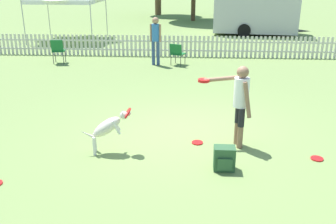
{
  "coord_description": "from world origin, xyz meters",
  "views": [
    {
      "loc": [
        0.06,
        -7.17,
        3.07
      ],
      "look_at": [
        -0.36,
        -0.82,
        0.74
      ],
      "focal_mm": 40.0,
      "sensor_mm": 36.0,
      "label": 1
    }
  ],
  "objects_px": {
    "leaping_dog": "(108,127)",
    "equipment_trailer": "(256,8)",
    "folding_chair_center": "(58,49)",
    "frisbee_near_handler": "(317,159)",
    "handler_person": "(239,98)",
    "folding_chair_blue_left": "(177,52)",
    "spectator_standing": "(156,36)",
    "frisbee_midfield": "(197,143)",
    "backpack_on_grass": "(224,159)"
  },
  "relations": [
    {
      "from": "spectator_standing",
      "to": "equipment_trailer",
      "type": "xyz_separation_m",
      "value": [
        4.72,
        7.89,
        0.37
      ]
    },
    {
      "from": "equipment_trailer",
      "to": "frisbee_near_handler",
      "type": "bearing_deg",
      "value": -86.42
    },
    {
      "from": "handler_person",
      "to": "backpack_on_grass",
      "type": "distance_m",
      "value": 1.27
    },
    {
      "from": "leaping_dog",
      "to": "frisbee_near_handler",
      "type": "relative_size",
      "value": 4.4
    },
    {
      "from": "leaping_dog",
      "to": "spectator_standing",
      "type": "height_order",
      "value": "spectator_standing"
    },
    {
      "from": "handler_person",
      "to": "leaping_dog",
      "type": "bearing_deg",
      "value": 90.16
    },
    {
      "from": "leaping_dog",
      "to": "folding_chair_blue_left",
      "type": "distance_m",
      "value": 7.25
    },
    {
      "from": "frisbee_midfield",
      "to": "folding_chair_center",
      "type": "relative_size",
      "value": 0.24
    },
    {
      "from": "leaping_dog",
      "to": "folding_chair_center",
      "type": "bearing_deg",
      "value": -165.01
    },
    {
      "from": "backpack_on_grass",
      "to": "equipment_trailer",
      "type": "relative_size",
      "value": 0.08
    },
    {
      "from": "folding_chair_center",
      "to": "frisbee_midfield",
      "type": "bearing_deg",
      "value": 119.42
    },
    {
      "from": "folding_chair_center",
      "to": "spectator_standing",
      "type": "height_order",
      "value": "spectator_standing"
    },
    {
      "from": "folding_chair_blue_left",
      "to": "folding_chair_center",
      "type": "distance_m",
      "value": 4.37
    },
    {
      "from": "frisbee_near_handler",
      "to": "folding_chair_blue_left",
      "type": "xyz_separation_m",
      "value": [
        -2.8,
        7.23,
        0.46
      ]
    },
    {
      "from": "folding_chair_blue_left",
      "to": "equipment_trailer",
      "type": "xyz_separation_m",
      "value": [
        3.95,
        7.89,
        0.94
      ]
    },
    {
      "from": "folding_chair_center",
      "to": "equipment_trailer",
      "type": "distance_m",
      "value": 11.5
    },
    {
      "from": "backpack_on_grass",
      "to": "folding_chair_blue_left",
      "type": "xyz_separation_m",
      "value": [
        -1.12,
        7.72,
        0.27
      ]
    },
    {
      "from": "spectator_standing",
      "to": "leaping_dog",
      "type": "bearing_deg",
      "value": 100.64
    },
    {
      "from": "frisbee_near_handler",
      "to": "frisbee_midfield",
      "type": "xyz_separation_m",
      "value": [
        -2.12,
        0.54,
        0.0
      ]
    },
    {
      "from": "frisbee_near_handler",
      "to": "backpack_on_grass",
      "type": "xyz_separation_m",
      "value": [
        -1.68,
        -0.49,
        0.19
      ]
    },
    {
      "from": "folding_chair_center",
      "to": "handler_person",
      "type": "bearing_deg",
      "value": 123.04
    },
    {
      "from": "frisbee_near_handler",
      "to": "folding_chair_center",
      "type": "xyz_separation_m",
      "value": [
        -7.17,
        7.23,
        0.53
      ]
    },
    {
      "from": "frisbee_near_handler",
      "to": "folding_chair_blue_left",
      "type": "height_order",
      "value": "folding_chair_blue_left"
    },
    {
      "from": "frisbee_midfield",
      "to": "equipment_trailer",
      "type": "relative_size",
      "value": 0.04
    },
    {
      "from": "leaping_dog",
      "to": "equipment_trailer",
      "type": "bearing_deg",
      "value": 151.53
    },
    {
      "from": "frisbee_near_handler",
      "to": "equipment_trailer",
      "type": "xyz_separation_m",
      "value": [
        1.15,
        15.12,
        1.4
      ]
    },
    {
      "from": "frisbee_midfield",
      "to": "spectator_standing",
      "type": "relative_size",
      "value": 0.13
    },
    {
      "from": "handler_person",
      "to": "folding_chair_center",
      "type": "relative_size",
      "value": 1.75
    },
    {
      "from": "handler_person",
      "to": "equipment_trailer",
      "type": "xyz_separation_m",
      "value": [
        2.52,
        14.63,
        0.45
      ]
    },
    {
      "from": "handler_person",
      "to": "backpack_on_grass",
      "type": "height_order",
      "value": "handler_person"
    },
    {
      "from": "equipment_trailer",
      "to": "folding_chair_center",
      "type": "bearing_deg",
      "value": -128.56
    },
    {
      "from": "handler_person",
      "to": "frisbee_midfield",
      "type": "bearing_deg",
      "value": 75.43
    },
    {
      "from": "equipment_trailer",
      "to": "handler_person",
      "type": "bearing_deg",
      "value": -91.87
    },
    {
      "from": "backpack_on_grass",
      "to": "handler_person",
      "type": "bearing_deg",
      "value": 72.4
    },
    {
      "from": "leaping_dog",
      "to": "frisbee_near_handler",
      "type": "height_order",
      "value": "leaping_dog"
    },
    {
      "from": "leaping_dog",
      "to": "equipment_trailer",
      "type": "height_order",
      "value": "equipment_trailer"
    },
    {
      "from": "folding_chair_center",
      "to": "spectator_standing",
      "type": "distance_m",
      "value": 3.63
    },
    {
      "from": "frisbee_midfield",
      "to": "spectator_standing",
      "type": "bearing_deg",
      "value": 102.25
    },
    {
      "from": "frisbee_near_handler",
      "to": "equipment_trailer",
      "type": "distance_m",
      "value": 15.23
    },
    {
      "from": "folding_chair_blue_left",
      "to": "spectator_standing",
      "type": "bearing_deg",
      "value": 22.3
    },
    {
      "from": "leaping_dog",
      "to": "folding_chair_center",
      "type": "relative_size",
      "value": 1.08
    },
    {
      "from": "frisbee_near_handler",
      "to": "folding_chair_center",
      "type": "bearing_deg",
      "value": 134.76
    },
    {
      "from": "folding_chair_center",
      "to": "equipment_trailer",
      "type": "xyz_separation_m",
      "value": [
        8.31,
        7.9,
        0.88
      ]
    },
    {
      "from": "leaping_dog",
      "to": "folding_chair_blue_left",
      "type": "xyz_separation_m",
      "value": [
        0.94,
        7.19,
        -0.04
      ]
    },
    {
      "from": "spectator_standing",
      "to": "equipment_trailer",
      "type": "distance_m",
      "value": 9.2
    },
    {
      "from": "folding_chair_blue_left",
      "to": "backpack_on_grass",
      "type": "bearing_deg",
      "value": 120.75
    },
    {
      "from": "frisbee_midfield",
      "to": "folding_chair_blue_left",
      "type": "distance_m",
      "value": 6.74
    },
    {
      "from": "folding_chair_center",
      "to": "frisbee_near_handler",
      "type": "bearing_deg",
      "value": 127.13
    },
    {
      "from": "spectator_standing",
      "to": "equipment_trailer",
      "type": "height_order",
      "value": "equipment_trailer"
    },
    {
      "from": "frisbee_near_handler",
      "to": "frisbee_midfield",
      "type": "height_order",
      "value": "same"
    }
  ]
}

